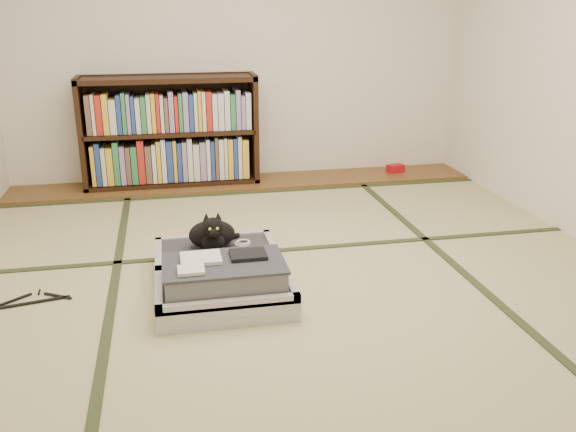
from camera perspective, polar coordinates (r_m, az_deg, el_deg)
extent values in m
plane|color=tan|center=(3.54, 0.33, -5.70)|extent=(4.50, 4.50, 0.00)
cube|color=brown|center=(5.40, -4.01, 3.17)|extent=(4.00, 0.50, 0.02)
cube|color=#AA0D15|center=(5.76, 10.01, 4.41)|extent=(0.17, 0.12, 0.07)
plane|color=silver|center=(5.45, -4.67, 16.02)|extent=(4.00, 0.00, 4.00)
plane|color=silver|center=(1.15, 24.00, 3.04)|extent=(4.00, 0.00, 4.00)
cube|color=#2D381E|center=(3.50, -16.04, -6.78)|extent=(0.05, 4.50, 0.01)
cube|color=#2D381E|center=(3.86, 15.08, -4.21)|extent=(0.05, 4.50, 0.01)
cube|color=#2D381E|center=(3.90, -0.87, -3.23)|extent=(4.00, 0.05, 0.01)
cube|color=#2D381E|center=(5.11, -3.56, 2.21)|extent=(4.00, 0.05, 0.01)
cube|color=black|center=(5.36, -18.66, 7.17)|extent=(0.04, 0.34, 0.95)
cube|color=black|center=(5.37, -3.22, 8.16)|extent=(0.04, 0.34, 0.95)
cube|color=black|center=(5.42, -10.65, 3.17)|extent=(1.47, 0.34, 0.04)
cube|color=black|center=(5.25, -11.25, 12.44)|extent=(1.47, 0.34, 0.04)
cube|color=black|center=(5.32, -10.94, 7.71)|extent=(1.41, 0.34, 0.03)
cube|color=black|center=(5.47, -10.97, 8.05)|extent=(1.47, 0.02, 0.95)
cube|color=gray|center=(5.34, -10.79, 5.38)|extent=(1.33, 0.24, 0.40)
cube|color=gray|center=(5.26, -11.06, 9.69)|extent=(1.33, 0.24, 0.36)
cube|color=silver|center=(3.19, -5.91, -7.51)|extent=(0.70, 0.47, 0.12)
cube|color=#2D2D34|center=(3.18, -5.93, -6.99)|extent=(0.63, 0.39, 0.09)
cube|color=silver|center=(2.97, -5.53, -8.21)|extent=(0.70, 0.04, 0.05)
cube|color=silver|center=(3.36, -6.33, -4.89)|extent=(0.70, 0.04, 0.05)
cube|color=silver|center=(3.16, -12.01, -6.86)|extent=(0.04, 0.47, 0.05)
cube|color=silver|center=(3.21, 0.00, -5.97)|extent=(0.04, 0.47, 0.05)
cube|color=silver|center=(3.62, -6.67, -4.23)|extent=(0.70, 0.47, 0.12)
cube|color=#2D2D34|center=(3.61, -6.69, -3.77)|extent=(0.63, 0.39, 0.09)
cube|color=silver|center=(3.40, -6.39, -4.63)|extent=(0.70, 0.04, 0.05)
cube|color=silver|center=(3.79, -7.00, -2.06)|extent=(0.70, 0.04, 0.05)
cube|color=silver|center=(3.59, -12.02, -3.63)|extent=(0.04, 0.47, 0.05)
cube|color=silver|center=(3.63, -1.47, -2.90)|extent=(0.04, 0.47, 0.05)
cylinder|color=black|center=(3.38, -6.36, -4.69)|extent=(0.63, 0.02, 0.02)
cube|color=gray|center=(3.14, -5.98, -5.60)|extent=(0.60, 0.37, 0.12)
cube|color=#323339|center=(3.12, -6.03, -4.42)|extent=(0.62, 0.38, 0.01)
cube|color=silver|center=(3.14, -8.17, -3.92)|extent=(0.21, 0.17, 0.02)
cube|color=black|center=(3.16, -3.76, -3.61)|extent=(0.19, 0.15, 0.02)
cube|color=silver|center=(3.01, -9.06, -5.02)|extent=(0.13, 0.11, 0.02)
cube|color=white|center=(2.98, -9.46, -9.59)|extent=(0.06, 0.01, 0.04)
cube|color=white|center=(2.99, -7.27, -9.64)|extent=(0.05, 0.01, 0.03)
cube|color=orange|center=(3.02, -1.00, -8.92)|extent=(0.05, 0.01, 0.03)
cube|color=#197F33|center=(3.00, -2.24, -8.72)|extent=(0.04, 0.01, 0.03)
ellipsoid|color=black|center=(3.60, -7.13, -1.71)|extent=(0.27, 0.18, 0.17)
ellipsoid|color=black|center=(3.53, -7.01, -2.44)|extent=(0.13, 0.10, 0.10)
ellipsoid|color=black|center=(3.47, -7.04, -1.02)|extent=(0.12, 0.11, 0.11)
sphere|color=black|center=(3.43, -6.96, -1.58)|extent=(0.05, 0.05, 0.05)
cone|color=black|center=(3.46, -7.66, -0.08)|extent=(0.04, 0.05, 0.05)
cone|color=black|center=(3.47, -6.55, -0.01)|extent=(0.04, 0.05, 0.05)
sphere|color=#A5BF33|center=(3.42, -7.32, -1.23)|extent=(0.02, 0.02, 0.02)
sphere|color=#A5BF33|center=(3.42, -6.63, -1.18)|extent=(0.02, 0.02, 0.02)
cylinder|color=black|center=(3.70, -5.75, -2.04)|extent=(0.17, 0.10, 0.03)
torus|color=white|center=(3.65, -4.29, -2.57)|extent=(0.10, 0.10, 0.01)
torus|color=white|center=(3.65, -4.21, -2.43)|extent=(0.08, 0.08, 0.01)
cube|color=black|center=(3.50, -22.59, -7.45)|extent=(0.35, 0.09, 0.01)
cube|color=black|center=(3.57, -24.11, -7.14)|extent=(0.15, 0.12, 0.01)
cube|color=black|center=(3.53, -20.75, -7.00)|extent=(0.16, 0.10, 0.01)
cylinder|color=black|center=(3.61, -22.25, -6.59)|extent=(0.01, 0.06, 0.01)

